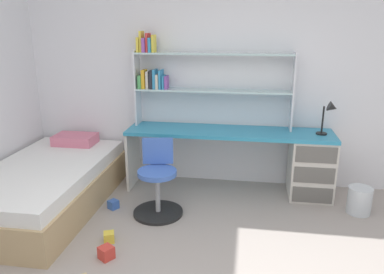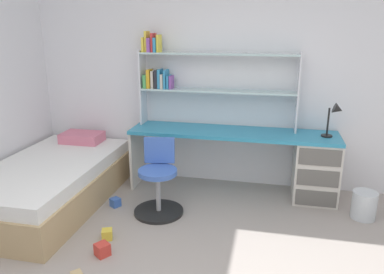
% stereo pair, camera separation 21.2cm
% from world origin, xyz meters
% --- Properties ---
extents(room_shell, '(5.78, 5.88, 2.74)m').
position_xyz_m(room_shell, '(-1.22, 1.22, 1.37)').
color(room_shell, silver).
rests_on(room_shell, ground_plane).
extents(desk, '(2.36, 0.54, 0.74)m').
position_xyz_m(desk, '(0.75, 2.15, 0.43)').
color(desk, teal).
rests_on(desk, ground_plane).
extents(bookshelf_hutch, '(1.84, 0.22, 1.10)m').
position_xyz_m(bookshelf_hutch, '(-0.38, 2.30, 1.36)').
color(bookshelf_hutch, silver).
rests_on(bookshelf_hutch, desk).
extents(desk_lamp, '(0.20, 0.17, 0.38)m').
position_xyz_m(desk_lamp, '(1.19, 2.11, 0.99)').
color(desk_lamp, black).
rests_on(desk_lamp, desk).
extents(swivel_chair, '(0.52, 0.52, 0.78)m').
position_xyz_m(swivel_chair, '(-0.58, 1.46, 0.30)').
color(swivel_chair, black).
rests_on(swivel_chair, ground_plane).
extents(bed_platform, '(1.14, 2.04, 0.60)m').
position_xyz_m(bed_platform, '(-1.80, 1.41, 0.24)').
color(bed_platform, tan).
rests_on(bed_platform, ground_plane).
extents(waste_bin, '(0.25, 0.25, 0.29)m').
position_xyz_m(waste_bin, '(1.51, 1.78, 0.14)').
color(waste_bin, silver).
rests_on(waste_bin, ground_plane).
extents(toy_block_red_0, '(0.15, 0.15, 0.11)m').
position_xyz_m(toy_block_red_0, '(-0.82, 0.60, 0.05)').
color(toy_block_red_0, red).
rests_on(toy_block_red_0, ground_plane).
extents(toy_block_yellow_3, '(0.12, 0.12, 0.09)m').
position_xyz_m(toy_block_yellow_3, '(-0.89, 0.84, 0.05)').
color(toy_block_yellow_3, gold).
rests_on(toy_block_yellow_3, ground_plane).
extents(toy_block_blue_4, '(0.13, 0.13, 0.09)m').
position_xyz_m(toy_block_blue_4, '(-1.08, 1.47, 0.05)').
color(toy_block_blue_4, '#3860B7').
rests_on(toy_block_blue_4, ground_plane).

